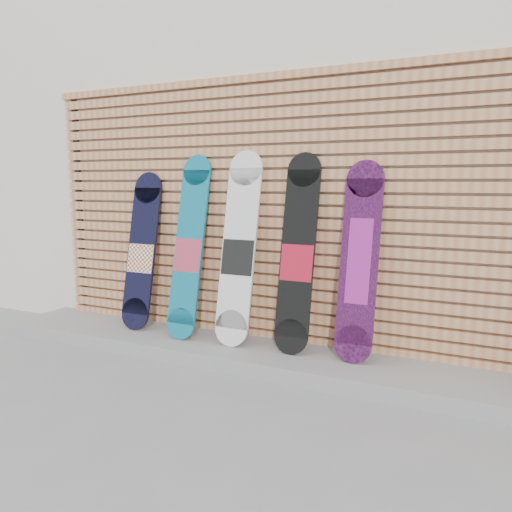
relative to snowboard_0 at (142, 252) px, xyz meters
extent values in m
plane|color=gray|center=(1.24, -0.78, -0.81)|extent=(80.00, 80.00, 0.00)
cube|color=beige|center=(1.74, 2.72, 0.99)|extent=(12.00, 5.00, 3.60)
cube|color=gray|center=(1.09, -0.10, -0.75)|extent=(4.60, 0.70, 0.12)
cube|color=#B3744A|center=(1.09, 0.19, -0.67)|extent=(4.20, 0.05, 0.08)
cube|color=#B3744A|center=(1.09, 0.19, -0.58)|extent=(4.20, 0.05, 0.08)
cube|color=#B3744A|center=(1.09, 0.19, -0.48)|extent=(4.20, 0.05, 0.07)
cube|color=#B3744A|center=(1.09, 0.19, -0.38)|extent=(4.20, 0.05, 0.07)
cube|color=#B3744A|center=(1.09, 0.19, -0.29)|extent=(4.20, 0.05, 0.07)
cube|color=#B3744A|center=(1.09, 0.19, -0.19)|extent=(4.20, 0.05, 0.07)
cube|color=#B3744A|center=(1.09, 0.19, -0.09)|extent=(4.20, 0.05, 0.07)
cube|color=#B3744A|center=(1.09, 0.19, 0.00)|extent=(4.20, 0.05, 0.07)
cube|color=#B3744A|center=(1.09, 0.19, 0.10)|extent=(4.20, 0.05, 0.07)
cube|color=#B3744A|center=(1.09, 0.19, 0.20)|extent=(4.20, 0.05, 0.08)
cube|color=#B3744A|center=(1.09, 0.19, 0.30)|extent=(4.20, 0.05, 0.08)
cube|color=#B3744A|center=(1.09, 0.19, 0.39)|extent=(4.20, 0.05, 0.08)
cube|color=#B3744A|center=(1.09, 0.19, 0.49)|extent=(4.20, 0.05, 0.08)
cube|color=#B3744A|center=(1.09, 0.19, 0.59)|extent=(4.20, 0.05, 0.08)
cube|color=#B3744A|center=(1.09, 0.19, 0.68)|extent=(4.20, 0.05, 0.08)
cube|color=#B3744A|center=(1.09, 0.19, 0.78)|extent=(4.20, 0.05, 0.08)
cube|color=#B3744A|center=(1.09, 0.19, 0.88)|extent=(4.20, 0.05, 0.08)
cube|color=#B3744A|center=(1.09, 0.19, 0.97)|extent=(4.20, 0.05, 0.08)
cube|color=#B3744A|center=(1.09, 0.19, 1.07)|extent=(4.20, 0.05, 0.08)
cube|color=#B3744A|center=(1.09, 0.19, 1.17)|extent=(4.20, 0.05, 0.08)
cube|color=#B3744A|center=(1.09, 0.19, 1.27)|extent=(4.20, 0.05, 0.08)
cube|color=#B3744A|center=(1.09, 0.19, 1.36)|extent=(4.20, 0.05, 0.08)
cube|color=black|center=(-0.93, 0.22, 0.30)|extent=(0.06, 0.04, 2.23)
cube|color=#B3744A|center=(1.09, 0.19, 1.45)|extent=(4.26, 0.07, 0.06)
cube|color=black|center=(0.00, 0.00, 0.01)|extent=(0.29, 0.26, 1.12)
cylinder|color=black|center=(0.00, -0.12, -0.55)|extent=(0.29, 0.08, 0.29)
cylinder|color=black|center=(0.00, 0.12, 0.57)|extent=(0.29, 0.08, 0.29)
cube|color=white|center=(0.00, -0.01, -0.06)|extent=(0.28, 0.08, 0.26)
cube|color=#0D6782|center=(0.53, -0.03, 0.08)|extent=(0.27, 0.32, 1.29)
cylinder|color=#0D6782|center=(0.53, -0.18, -0.56)|extent=(0.27, 0.08, 0.27)
cylinder|color=#0D6782|center=(0.53, 0.12, 0.72)|extent=(0.27, 0.08, 0.27)
cube|color=#C0435C|center=(0.53, -0.04, 0.00)|extent=(0.26, 0.09, 0.28)
cube|color=silver|center=(1.00, -0.01, 0.09)|extent=(0.30, 0.30, 1.29)
cylinder|color=silver|center=(1.00, -0.15, -0.55)|extent=(0.30, 0.08, 0.29)
cylinder|color=silver|center=(1.00, 0.12, 0.74)|extent=(0.30, 0.08, 0.29)
cube|color=black|center=(1.00, -0.03, 0.02)|extent=(0.28, 0.09, 0.29)
cube|color=black|center=(1.50, 0.00, 0.08)|extent=(0.27, 0.27, 1.28)
cylinder|color=black|center=(1.50, -0.12, -0.56)|extent=(0.27, 0.07, 0.27)
cylinder|color=black|center=(1.50, 0.13, 0.72)|extent=(0.27, 0.07, 0.27)
cube|color=maroon|center=(1.50, -0.01, 0.00)|extent=(0.26, 0.08, 0.28)
cube|color=black|center=(1.98, 0.01, 0.05)|extent=(0.28, 0.25, 1.21)
cylinder|color=black|center=(1.98, -0.10, -0.55)|extent=(0.28, 0.08, 0.28)
cylinder|color=black|center=(1.98, 0.13, 0.65)|extent=(0.28, 0.08, 0.28)
cube|color=#9B1F88|center=(1.98, 0.01, 0.05)|extent=(0.17, 0.15, 0.63)
camera|label=1|loc=(2.85, -3.59, 0.62)|focal=35.00mm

